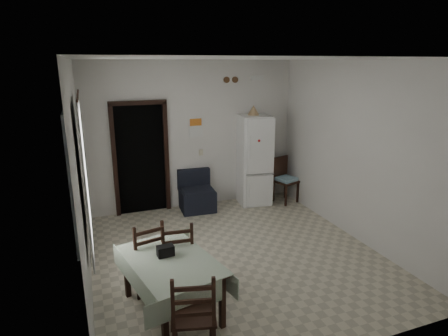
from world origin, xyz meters
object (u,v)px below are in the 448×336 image
at_px(fridge, 254,160).
at_px(dining_chair_near_head, 193,314).
at_px(navy_seat, 197,191).
at_px(corner_chair, 286,180).
at_px(dining_chair_far_left, 145,254).
at_px(dining_chair_far_right, 176,253).
at_px(dining_table, 171,285).

distance_m(fridge, dining_chair_near_head, 4.42).
distance_m(navy_seat, dining_chair_near_head, 3.89).
xyz_separation_m(fridge, corner_chair, (0.66, -0.21, -0.44)).
distance_m(fridge, dining_chair_far_left, 3.54).
height_order(dining_chair_far_left, dining_chair_near_head, dining_chair_near_head).
distance_m(corner_chair, dining_chair_near_head, 4.62).
bearing_deg(dining_chair_near_head, navy_seat, -92.82).
distance_m(dining_chair_far_left, dining_chair_far_right, 0.40).
bearing_deg(dining_chair_far_left, dining_table, 96.71).
relative_size(corner_chair, dining_table, 0.72).
bearing_deg(dining_chair_far_left, dining_chair_far_right, 151.43).
xyz_separation_m(dining_table, dining_chair_far_right, (0.18, 0.47, 0.14)).
xyz_separation_m(navy_seat, dining_chair_far_left, (-1.39, -2.35, 0.09)).
bearing_deg(navy_seat, dining_table, -108.70).
height_order(navy_seat, dining_chair_far_right, dining_chair_far_right).
relative_size(navy_seat, dining_chair_near_head, 0.79).
bearing_deg(dining_table, fridge, 37.89).
xyz_separation_m(navy_seat, dining_chair_near_head, (-1.13, -3.72, 0.11)).
bearing_deg(dining_chair_far_right, dining_table, 74.83).
xyz_separation_m(fridge, dining_table, (-2.40, -2.93, -0.58)).
bearing_deg(dining_chair_far_left, dining_chair_near_head, 87.24).
height_order(corner_chair, dining_chair_far_left, dining_chair_far_left).
xyz_separation_m(corner_chair, dining_chair_near_head, (-3.01, -3.51, 0.03)).
height_order(fridge, corner_chair, fridge).
xyz_separation_m(corner_chair, dining_chair_far_right, (-2.88, -2.25, 0.00)).
bearing_deg(dining_chair_far_right, navy_seat, -106.73).
height_order(dining_table, dining_chair_near_head, dining_chair_near_head).
xyz_separation_m(navy_seat, dining_table, (-1.18, -2.93, -0.05)).
bearing_deg(corner_chair, dining_chair_near_head, -148.14).
bearing_deg(navy_seat, fridge, 3.24).
xyz_separation_m(corner_chair, dining_table, (-3.05, -2.72, -0.13)).
distance_m(dining_chair_far_right, dining_chair_near_head, 1.27).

